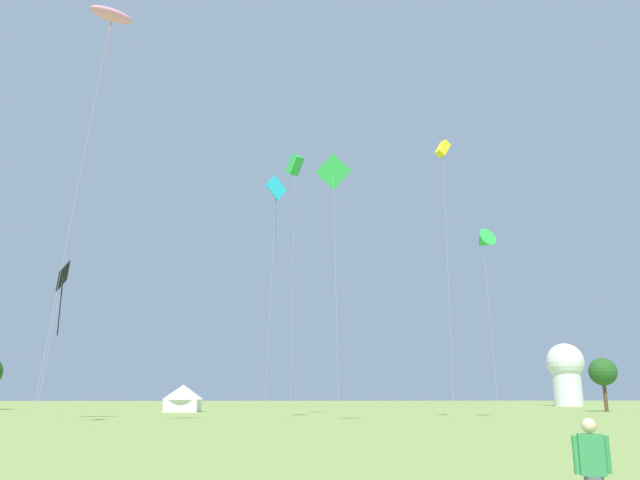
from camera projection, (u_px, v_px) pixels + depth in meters
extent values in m
cube|color=green|center=(295.00, 165.00, 63.49)|extent=(1.97, 2.12, 2.18)
cylinder|color=#B2B2B7|center=(293.00, 283.00, 59.56)|extent=(0.21, 2.07, 24.59)
cone|color=green|center=(483.00, 241.00, 57.26)|extent=(2.45, 2.61, 2.23)
cylinder|color=#B2B2B7|center=(491.00, 326.00, 54.53)|extent=(0.21, 1.80, 15.61)
cube|color=#1EB7CC|center=(276.00, 188.00, 55.74)|extent=(1.87, 1.74, 2.46)
cylinder|color=teal|center=(276.00, 218.00, 55.09)|extent=(0.08, 0.08, 4.24)
cylinder|color=#B2B2B7|center=(270.00, 298.00, 52.79)|extent=(0.62, 1.20, 19.89)
cube|color=black|center=(63.00, 276.00, 47.41)|extent=(0.81, 2.54, 2.46)
cylinder|color=black|center=(60.00, 310.00, 46.81)|extent=(0.08, 0.08, 3.81)
cylinder|color=#B2B2B7|center=(49.00, 348.00, 45.82)|extent=(0.79, 0.63, 10.75)
ellipsoid|color=pink|center=(112.00, 15.00, 43.54)|extent=(3.06, 2.59, 0.92)
cylinder|color=#A9627C|center=(109.00, 39.00, 43.08)|extent=(0.07, 0.07, 2.69)
cylinder|color=#B2B2B7|center=(75.00, 201.00, 39.26)|extent=(1.86, 1.97, 27.65)
cube|color=green|center=(333.00, 172.00, 47.45)|extent=(2.68, 0.85, 2.73)
cylinder|color=#B2B2B7|center=(336.00, 291.00, 44.85)|extent=(0.26, 0.86, 18.43)
cube|color=yellow|center=(443.00, 149.00, 54.61)|extent=(1.52, 1.22, 1.55)
cylinder|color=#A79518|center=(443.00, 163.00, 54.30)|extent=(0.05, 0.05, 1.85)
cylinder|color=#B2B2B7|center=(448.00, 276.00, 51.24)|extent=(0.50, 1.33, 22.82)
cube|color=#338C4C|center=(592.00, 455.00, 9.44)|extent=(0.41, 0.33, 0.60)
sphere|color=beige|center=(589.00, 426.00, 9.54)|extent=(0.22, 0.22, 0.22)
cylinder|color=#338C4C|center=(576.00, 455.00, 9.43)|extent=(0.09, 0.09, 0.55)
cylinder|color=#338C4C|center=(607.00, 455.00, 9.45)|extent=(0.09, 0.09, 0.55)
cube|color=white|center=(183.00, 406.00, 74.68)|extent=(3.89, 3.89, 1.46)
cone|color=white|center=(183.00, 392.00, 75.05)|extent=(4.86, 4.86, 1.70)
cylinder|color=white|center=(568.00, 389.00, 109.54)|extent=(4.80, 4.80, 6.00)
sphere|color=white|center=(565.00, 362.00, 110.63)|extent=(6.40, 6.40, 6.40)
cylinder|color=brown|center=(605.00, 397.00, 75.94)|extent=(0.44, 0.44, 3.56)
sphere|color=#23561E|center=(603.00, 372.00, 76.64)|extent=(3.33, 3.33, 3.33)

